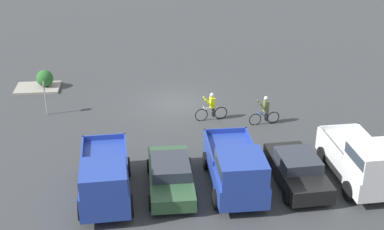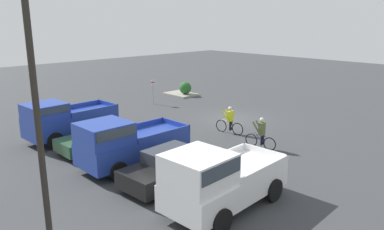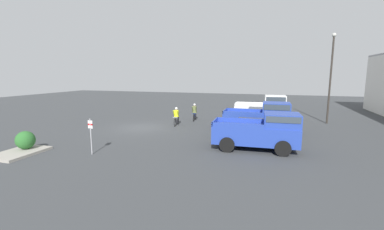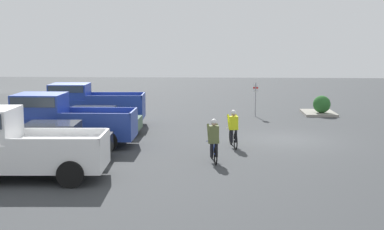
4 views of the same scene
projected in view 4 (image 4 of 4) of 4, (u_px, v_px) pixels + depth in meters
ground_plane at (286, 139)px, 24.81m from camera, size 80.00×80.00×0.00m
pickup_truck_0 at (15, 143)px, 17.61m from camera, size 2.48×5.02×2.38m
sedan_0 at (53, 142)px, 20.45m from camera, size 2.23×4.49×1.46m
pickup_truck_1 at (65, 119)px, 23.17m from camera, size 2.33×5.15×2.29m
sedan_1 at (92, 121)px, 25.99m from camera, size 2.03×4.68×1.35m
pickup_truck_2 at (91, 104)px, 28.70m from camera, size 2.40×5.06×2.25m
cyclist_0 at (233, 129)px, 22.98m from camera, size 1.86×0.52×1.64m
cyclist_1 at (214, 141)px, 20.21m from camera, size 1.75×0.52×1.67m
fire_lane_sign at (256, 96)px, 32.01m from camera, size 0.06×0.30×2.05m
curb_island at (318, 113)px, 33.13m from camera, size 2.75×1.93×0.15m
shrub at (322, 104)px, 32.56m from camera, size 1.06×1.06×1.06m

